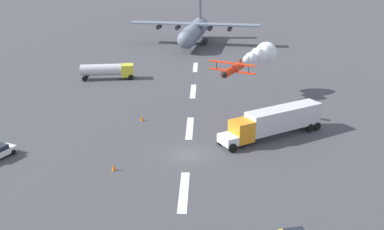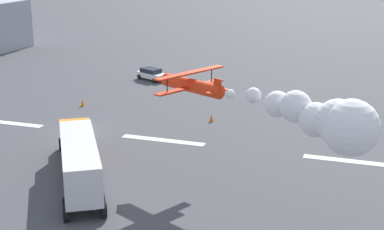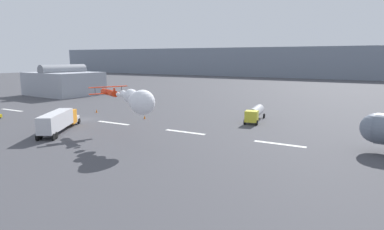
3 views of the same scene
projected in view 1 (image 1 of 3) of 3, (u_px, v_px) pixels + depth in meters
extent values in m
plane|color=#424247|center=(187.00, 155.00, 51.47)|extent=(440.00, 440.00, 0.00)
cube|color=white|center=(184.00, 191.00, 43.56)|extent=(8.00, 0.90, 0.01)
cube|color=white|center=(190.00, 128.00, 59.39)|extent=(8.00, 0.90, 0.01)
cube|color=white|center=(193.00, 91.00, 75.21)|extent=(8.00, 0.90, 0.01)
cube|color=white|center=(195.00, 67.00, 91.04)|extent=(8.00, 0.90, 0.01)
cylinder|color=slate|center=(194.00, 32.00, 112.42)|extent=(23.41, 7.57, 4.32)
sphere|color=slate|center=(186.00, 40.00, 101.79)|extent=(4.10, 4.10, 4.10)
cube|color=slate|center=(194.00, 24.00, 111.75)|extent=(7.94, 33.50, 0.40)
cylinder|color=black|center=(159.00, 27.00, 113.18)|extent=(2.53, 1.43, 1.10)
cylinder|color=black|center=(178.00, 27.00, 112.37)|extent=(2.53, 1.43, 1.10)
cylinder|color=black|center=(210.00, 28.00, 111.02)|extent=(2.53, 1.43, 1.10)
cylinder|color=black|center=(230.00, 29.00, 110.21)|extent=(2.53, 1.43, 1.10)
cube|color=slate|center=(200.00, 7.00, 119.56)|extent=(2.81, 0.70, 6.00)
cube|color=slate|center=(200.00, 25.00, 121.25)|extent=(3.27, 9.19, 0.24)
cube|color=black|center=(205.00, 42.00, 113.88)|extent=(3.31, 1.45, 1.20)
cube|color=black|center=(185.00, 41.00, 114.74)|extent=(3.31, 1.45, 1.20)
cylinder|color=red|center=(233.00, 70.00, 61.27)|extent=(5.77, 3.59, 1.05)
cube|color=red|center=(232.00, 71.00, 61.15)|extent=(3.73, 6.50, 0.12)
cube|color=red|center=(232.00, 63.00, 60.76)|extent=(3.73, 6.50, 0.12)
cylinder|color=black|center=(249.00, 69.00, 59.88)|extent=(0.08, 0.08, 1.14)
cylinder|color=black|center=(217.00, 65.00, 62.03)|extent=(0.08, 0.08, 1.14)
cube|color=red|center=(240.00, 63.00, 63.31)|extent=(0.67, 0.40, 1.10)
cube|color=red|center=(240.00, 65.00, 63.45)|extent=(1.43, 2.06, 0.08)
cone|color=black|center=(223.00, 75.00, 58.53)|extent=(1.03, 1.11, 0.90)
sphere|color=white|center=(242.00, 64.00, 64.46)|extent=(0.70, 0.70, 0.70)
sphere|color=white|center=(247.00, 59.00, 66.13)|extent=(1.14, 1.14, 1.14)
sphere|color=white|center=(251.00, 58.00, 67.95)|extent=(1.83, 1.83, 1.83)
sphere|color=white|center=(257.00, 54.00, 69.14)|extent=(2.16, 2.16, 2.16)
sphere|color=white|center=(260.00, 56.00, 70.67)|extent=(2.28, 2.28, 2.28)
sphere|color=white|center=(264.00, 53.00, 71.89)|extent=(2.87, 2.87, 2.87)
sphere|color=white|center=(266.00, 53.00, 72.73)|extent=(3.60, 3.60, 3.60)
cube|color=silver|center=(228.00, 140.00, 52.90)|extent=(2.97, 2.68, 1.10)
cube|color=orange|center=(242.00, 131.00, 53.58)|extent=(3.39, 3.36, 2.60)
cube|color=silver|center=(284.00, 118.00, 56.56)|extent=(7.89, 10.62, 2.80)
cylinder|color=black|center=(232.00, 148.00, 51.98)|extent=(0.88, 1.12, 1.10)
cylinder|color=black|center=(310.00, 128.00, 57.87)|extent=(0.88, 1.12, 1.10)
cylinder|color=black|center=(317.00, 126.00, 58.44)|extent=(0.88, 1.12, 1.10)
cylinder|color=black|center=(221.00, 141.00, 54.01)|extent=(0.88, 1.12, 1.10)
cylinder|color=black|center=(297.00, 122.00, 59.90)|extent=(0.88, 1.12, 1.10)
cylinder|color=black|center=(304.00, 121.00, 60.47)|extent=(0.88, 1.12, 1.10)
cube|color=yellow|center=(127.00, 70.00, 82.30)|extent=(2.70, 2.53, 2.20)
cylinder|color=silver|center=(101.00, 70.00, 81.67)|extent=(3.20, 7.77, 2.10)
cylinder|color=black|center=(131.00, 74.00, 83.86)|extent=(0.47, 1.04, 1.00)
cylinder|color=black|center=(86.00, 76.00, 82.92)|extent=(0.47, 1.04, 1.00)
cylinder|color=black|center=(131.00, 77.00, 81.63)|extent=(0.47, 1.04, 1.00)
cylinder|color=black|center=(85.00, 79.00, 80.69)|extent=(0.47, 1.04, 1.00)
cylinder|color=black|center=(2.00, 149.00, 52.15)|extent=(0.67, 0.47, 0.64)
cylinder|color=black|center=(13.00, 152.00, 51.39)|extent=(0.67, 0.47, 0.64)
cone|color=orange|center=(114.00, 167.00, 47.66)|extent=(0.44, 0.44, 0.75)
cone|color=orange|center=(142.00, 118.00, 61.88)|extent=(0.44, 0.44, 0.75)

